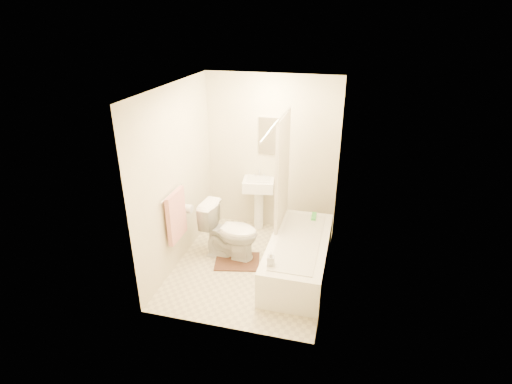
% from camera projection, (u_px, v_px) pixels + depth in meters
% --- Properties ---
extents(floor, '(2.40, 2.40, 0.00)m').
position_uv_depth(floor, '(251.00, 266.00, 5.46)').
color(floor, beige).
rests_on(floor, ground).
extents(ceiling, '(2.40, 2.40, 0.00)m').
position_uv_depth(ceiling, '(250.00, 87.00, 4.46)').
color(ceiling, white).
rests_on(ceiling, ground).
extents(wall_back, '(2.00, 0.02, 2.40)m').
position_uv_depth(wall_back, '(272.00, 155.00, 6.02)').
color(wall_back, beige).
rests_on(wall_back, ground).
extents(wall_left, '(0.02, 2.40, 2.40)m').
position_uv_depth(wall_left, '(177.00, 178.00, 5.19)').
color(wall_left, beige).
rests_on(wall_left, ground).
extents(wall_right, '(0.02, 2.40, 2.40)m').
position_uv_depth(wall_right, '(332.00, 194.00, 4.73)').
color(wall_right, beige).
rests_on(wall_right, ground).
extents(mirror, '(0.40, 0.03, 0.55)m').
position_uv_depth(mirror, '(272.00, 136.00, 5.88)').
color(mirror, white).
rests_on(mirror, wall_back).
extents(curtain_rod, '(0.03, 1.70, 0.03)m').
position_uv_depth(curtain_rod, '(278.00, 122.00, 4.65)').
color(curtain_rod, silver).
rests_on(curtain_rod, wall_back).
extents(shower_curtain, '(0.04, 0.80, 1.55)m').
position_uv_depth(shower_curtain, '(282.00, 172.00, 5.32)').
color(shower_curtain, silver).
rests_on(shower_curtain, curtain_rod).
extents(towel_bar, '(0.02, 0.60, 0.02)m').
position_uv_depth(towel_bar, '(172.00, 193.00, 5.00)').
color(towel_bar, silver).
rests_on(towel_bar, wall_left).
extents(towel, '(0.06, 0.45, 0.66)m').
position_uv_depth(towel, '(176.00, 216.00, 5.12)').
color(towel, '#CC7266').
rests_on(towel, towel_bar).
extents(toilet_paper, '(0.11, 0.12, 0.12)m').
position_uv_depth(toilet_paper, '(188.00, 209.00, 5.48)').
color(toilet_paper, white).
rests_on(toilet_paper, wall_left).
extents(toilet, '(0.83, 0.51, 0.79)m').
position_uv_depth(toilet, '(230.00, 232.00, 5.52)').
color(toilet, white).
rests_on(toilet, floor).
extents(sink, '(0.52, 0.44, 0.92)m').
position_uv_depth(sink, '(259.00, 202.00, 6.24)').
color(sink, white).
rests_on(sink, floor).
extents(bathtub, '(0.74, 1.69, 0.48)m').
position_uv_depth(bathtub, '(298.00, 256.00, 5.24)').
color(bathtub, white).
rests_on(bathtub, floor).
extents(bath_mat, '(0.69, 0.57, 0.02)m').
position_uv_depth(bath_mat, '(237.00, 261.00, 5.53)').
color(bath_mat, '#512A23').
rests_on(bath_mat, floor).
extents(soap_bottle, '(0.09, 0.09, 0.18)m').
position_uv_depth(soap_bottle, '(271.00, 259.00, 4.61)').
color(soap_bottle, white).
rests_on(soap_bottle, bathtub).
extents(scrub_brush, '(0.07, 0.22, 0.04)m').
position_uv_depth(scrub_brush, '(314.00, 217.00, 5.71)').
color(scrub_brush, green).
rests_on(scrub_brush, bathtub).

